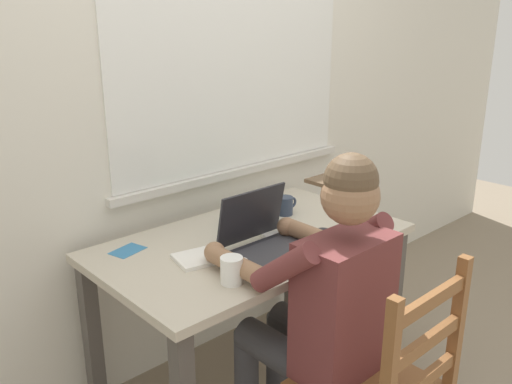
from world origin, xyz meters
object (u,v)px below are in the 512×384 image
(computer_mouse, at_px, (326,233))
(coffee_mug_dark, at_px, (285,205))
(laptop, at_px, (265,237))
(coffee_mug_spare, at_px, (354,220))
(desk, at_px, (252,261))
(coffee_mug_white, at_px, (232,270))
(landscape_photo_print, at_px, (128,251))
(book_stack_main, at_px, (249,215))
(seated_person, at_px, (320,300))

(computer_mouse, height_order, coffee_mug_dark, coffee_mug_dark)
(laptop, height_order, coffee_mug_spare, laptop)
(desk, bearing_deg, coffee_mug_white, -142.13)
(coffee_mug_white, bearing_deg, landscape_photo_print, 105.21)
(coffee_mug_white, bearing_deg, coffee_mug_dark, 29.68)
(landscape_photo_print, bearing_deg, desk, -42.37)
(book_stack_main, bearing_deg, seated_person, -107.29)
(laptop, xyz_separation_m, coffee_mug_white, (-0.28, -0.13, -0.01))
(seated_person, relative_size, coffee_mug_spare, 10.95)
(laptop, bearing_deg, coffee_mug_spare, -16.00)
(computer_mouse, height_order, coffee_mug_spare, coffee_mug_spare)
(book_stack_main, xyz_separation_m, landscape_photo_print, (-0.55, 0.11, -0.04))
(seated_person, height_order, computer_mouse, seated_person)
(coffee_mug_spare, xyz_separation_m, landscape_photo_print, (-0.82, 0.48, -0.05))
(coffee_mug_white, bearing_deg, desk, 37.87)
(coffee_mug_dark, bearing_deg, computer_mouse, -102.10)
(computer_mouse, distance_m, coffee_mug_spare, 0.14)
(coffee_mug_white, xyz_separation_m, landscape_photo_print, (-0.13, 0.49, -0.05))
(seated_person, bearing_deg, coffee_mug_spare, 24.89)
(seated_person, xyz_separation_m, landscape_photo_print, (-0.37, 0.69, 0.07))
(book_stack_main, bearing_deg, coffee_mug_spare, -53.17)
(seated_person, relative_size, landscape_photo_print, 9.43)
(seated_person, relative_size, book_stack_main, 6.40)
(coffee_mug_white, distance_m, landscape_photo_print, 0.51)
(laptop, distance_m, computer_mouse, 0.29)
(computer_mouse, relative_size, landscape_photo_print, 0.77)
(seated_person, distance_m, laptop, 0.36)
(seated_person, bearing_deg, coffee_mug_white, 139.03)
(book_stack_main, bearing_deg, laptop, -118.66)
(seated_person, xyz_separation_m, computer_mouse, (0.32, 0.25, 0.09))
(landscape_photo_print, bearing_deg, seated_person, -76.47)
(laptop, height_order, computer_mouse, laptop)
(coffee_mug_white, relative_size, coffee_mug_spare, 1.04)
(computer_mouse, relative_size, coffee_mug_white, 0.86)
(seated_person, bearing_deg, laptop, 82.43)
(coffee_mug_white, height_order, book_stack_main, coffee_mug_white)
(computer_mouse, bearing_deg, coffee_mug_white, -174.97)
(computer_mouse, bearing_deg, coffee_mug_spare, -17.53)
(computer_mouse, distance_m, book_stack_main, 0.36)
(computer_mouse, bearing_deg, seated_person, -142.14)
(coffee_mug_dark, bearing_deg, coffee_mug_spare, -79.46)
(computer_mouse, distance_m, landscape_photo_print, 0.82)
(laptop, xyz_separation_m, landscape_photo_print, (-0.41, 0.36, -0.05))
(coffee_mug_dark, distance_m, coffee_mug_spare, 0.35)
(seated_person, xyz_separation_m, book_stack_main, (0.18, 0.58, 0.12))
(coffee_mug_spare, relative_size, book_stack_main, 0.58)
(computer_mouse, bearing_deg, laptop, 164.72)
(computer_mouse, xyz_separation_m, coffee_mug_white, (-0.56, -0.05, 0.03))
(desk, height_order, seated_person, seated_person)
(coffee_mug_dark, bearing_deg, laptop, -146.44)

